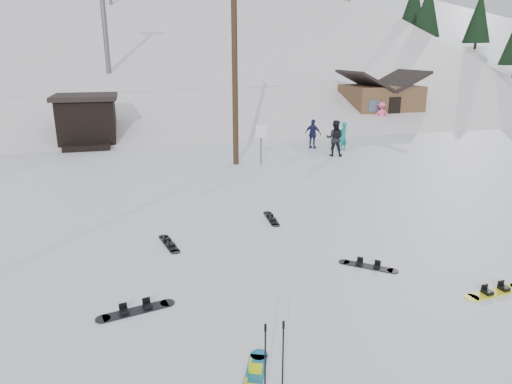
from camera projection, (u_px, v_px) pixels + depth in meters
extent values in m
plane|color=silver|center=(298.00, 354.00, 7.87)|extent=(200.00, 200.00, 0.00)
cube|color=silver|center=(158.00, 182.00, 62.21)|extent=(60.00, 85.24, 65.97)
cube|color=silver|center=(424.00, 167.00, 66.62)|extent=(45.66, 93.98, 54.59)
cylinder|color=#3A2819|center=(235.00, 64.00, 19.98)|extent=(0.26, 0.26, 9.00)
cylinder|color=#595B60|center=(261.00, 145.00, 20.93)|extent=(0.07, 0.07, 1.80)
cube|color=white|center=(261.00, 131.00, 20.71)|extent=(0.50, 0.04, 0.60)
cube|color=black|center=(88.00, 122.00, 25.68)|extent=(3.00, 3.00, 2.50)
cube|color=black|center=(85.00, 97.00, 25.28)|extent=(3.40, 3.40, 0.25)
cube|color=black|center=(87.00, 147.00, 24.34)|extent=(2.40, 1.20, 0.30)
cylinder|color=#595B60|center=(104.00, 19.00, 32.48)|extent=(0.36, 0.36, 8.00)
cube|color=brown|center=(380.00, 104.00, 33.33)|extent=(5.00, 4.00, 2.70)
cube|color=black|center=(365.00, 81.00, 32.50)|extent=(2.69, 4.40, 1.43)
cube|color=black|center=(398.00, 80.00, 33.16)|extent=(2.69, 4.40, 1.43)
cube|color=black|center=(394.00, 111.00, 31.54)|extent=(0.90, 0.06, 1.90)
cube|color=#18739F|center=(254.00, 382.00, 7.19)|extent=(0.79, 1.34, 0.03)
cylinder|color=#18739F|center=(259.00, 355.00, 7.82)|extent=(0.30, 0.30, 0.03)
cube|color=#CFE10B|center=(256.00, 369.00, 7.40)|extent=(0.26, 0.23, 0.09)
cylinder|color=black|center=(265.00, 365.00, 6.61)|extent=(0.03, 0.03, 1.29)
cylinder|color=black|center=(265.00, 328.00, 6.43)|extent=(0.04, 0.04, 0.12)
cylinder|color=black|center=(283.00, 362.00, 6.68)|extent=(0.03, 0.03, 1.29)
cylinder|color=black|center=(284.00, 325.00, 6.49)|extent=(0.04, 0.04, 0.12)
cube|color=black|center=(136.00, 311.00, 9.16)|extent=(1.33, 0.56, 0.03)
cylinder|color=black|center=(167.00, 303.00, 9.44)|extent=(0.30, 0.30, 0.03)
cylinder|color=black|center=(103.00, 319.00, 8.88)|extent=(0.30, 0.30, 0.03)
cube|color=black|center=(147.00, 306.00, 9.25)|extent=(0.20, 0.24, 0.08)
cube|color=black|center=(124.00, 311.00, 9.04)|extent=(0.20, 0.24, 0.08)
cube|color=black|center=(169.00, 244.00, 12.36)|extent=(0.49, 1.18, 0.02)
cylinder|color=black|center=(163.00, 237.00, 12.85)|extent=(0.26, 0.26, 0.02)
cylinder|color=black|center=(175.00, 252.00, 11.87)|extent=(0.26, 0.26, 0.02)
cube|color=black|center=(167.00, 240.00, 12.53)|extent=(0.21, 0.18, 0.08)
cube|color=black|center=(171.00, 245.00, 12.17)|extent=(0.21, 0.18, 0.08)
cube|color=black|center=(368.00, 266.00, 11.06)|extent=(1.08, 0.95, 0.02)
cylinder|color=black|center=(393.00, 271.00, 10.83)|extent=(0.27, 0.27, 0.02)
cylinder|color=black|center=(344.00, 262.00, 11.30)|extent=(0.27, 0.27, 0.02)
cube|color=black|center=(377.00, 266.00, 10.96)|extent=(0.23, 0.24, 0.08)
cube|color=black|center=(359.00, 263.00, 11.13)|extent=(0.23, 0.24, 0.08)
cube|color=yellow|center=(495.00, 292.00, 9.87)|extent=(1.34, 0.44, 0.03)
cylinder|color=yellow|center=(472.00, 298.00, 9.65)|extent=(0.30, 0.30, 0.03)
cube|color=black|center=(504.00, 288.00, 9.94)|extent=(0.18, 0.23, 0.09)
cube|color=black|center=(487.00, 292.00, 9.78)|extent=(0.18, 0.23, 0.09)
cube|color=black|center=(271.00, 219.00, 14.23)|extent=(0.33, 1.16, 0.02)
cylinder|color=black|center=(267.00, 213.00, 14.76)|extent=(0.26, 0.26, 0.02)
cylinder|color=black|center=(276.00, 225.00, 13.69)|extent=(0.26, 0.26, 0.02)
cube|color=black|center=(270.00, 215.00, 14.40)|extent=(0.20, 0.15, 0.08)
cube|color=black|center=(273.00, 220.00, 14.02)|extent=(0.20, 0.15, 0.08)
imported|color=#0C7E79|center=(343.00, 136.00, 24.09)|extent=(0.65, 0.58, 1.48)
imported|color=black|center=(335.00, 138.00, 22.70)|extent=(1.08, 0.99, 1.79)
imported|color=#F85786|center=(381.00, 115.00, 31.14)|extent=(1.25, 0.87, 1.77)
imported|color=#1B1D44|center=(313.00, 134.00, 24.49)|extent=(0.92, 0.92, 1.57)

